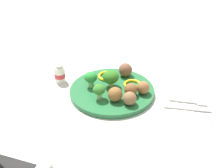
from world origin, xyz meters
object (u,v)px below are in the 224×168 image
meatball_mid_right (130,98)px  knife (190,108)px  meatball_near_rim (143,87)px  napkin (187,106)px  plate (112,91)px  meatball_back_left (131,90)px  meatball_center (115,94)px  meatball_front_right (125,70)px  broccoli_floret_near_rim (99,90)px  broccoli_floret_far_rim (111,77)px  pepper_ring_front_left (107,76)px  yogurt_bottle (60,74)px  fork (190,101)px  broccoli_floret_mid_left (91,77)px  pepper_ring_far_rim (132,84)px

meatball_mid_right → knife: meatball_mid_right is taller
meatball_near_rim → napkin: 0.15m
plate → meatball_back_left: (0.07, -0.02, 0.03)m
meatball_center → meatball_front_right: meatball_front_right is taller
meatball_near_rim → broccoli_floret_near_rim: bearing=-152.6°
broccoli_floret_far_rim → pepper_ring_front_left: broccoli_floret_far_rim is taller
broccoli_floret_near_rim → meatball_center: 0.05m
yogurt_bottle → meatball_mid_right: bearing=-20.5°
plate → fork: plate is taller
pepper_ring_front_left → napkin: bearing=-17.9°
broccoli_floret_near_rim → fork: 0.29m
plate → yogurt_bottle: yogurt_bottle is taller
broccoli_floret_far_rim → fork: bearing=-3.5°
meatball_center → meatball_mid_right: size_ratio=1.09×
napkin → fork: fork is taller
broccoli_floret_mid_left → broccoli_floret_near_rim: (0.05, -0.07, -0.00)m
plate → knife: bearing=-8.1°
pepper_ring_far_rim → knife: 0.21m
meatball_back_left → meatball_front_right: (-0.04, 0.12, 0.00)m
meatball_center → napkin: bearing=10.7°
napkin → knife: bearing=-67.0°
meatball_center → pepper_ring_far_rim: size_ratio=0.76×
meatball_front_right → pepper_ring_far_rim: (0.04, -0.06, -0.02)m
meatball_near_rim → yogurt_bottle: (-0.30, 0.03, -0.01)m
meatball_mid_right → yogurt_bottle: (-0.27, 0.10, -0.01)m
knife → broccoli_floret_near_rim: bearing=-174.6°
plate → meatball_back_left: size_ratio=6.73×
meatball_center → pepper_ring_far_rim: meatball_center is taller
pepper_ring_far_rim → knife: bearing=-21.1°
broccoli_floret_far_rim → napkin: (0.25, -0.03, -0.05)m
meatball_center → napkin: meatball_center is taller
meatball_center → napkin: (0.22, 0.04, -0.04)m
meatball_mid_right → knife: (0.18, 0.03, -0.03)m
meatball_center → meatball_front_right: (0.00, 0.16, 0.00)m
broccoli_floret_mid_left → meatball_center: broccoli_floret_mid_left is taller
broccoli_floret_mid_left → napkin: broccoli_floret_mid_left is taller
pepper_ring_front_left → plate: bearing=-64.9°
broccoli_floret_mid_left → fork: 0.33m
meatball_mid_right → yogurt_bottle: 0.29m
meatball_near_rim → meatball_front_right: meatball_front_right is taller
pepper_ring_front_left → yogurt_bottle: 0.17m
meatball_mid_right → meatball_back_left: same height
meatball_front_right → meatball_mid_right: bearing=-74.6°
meatball_center → yogurt_bottle: 0.24m
pepper_ring_front_left → fork: bearing=-14.1°
meatball_mid_right → pepper_ring_far_rim: size_ratio=0.70×
meatball_near_rim → pepper_ring_front_left: size_ratio=0.63×
meatball_center → pepper_ring_front_left: (-0.06, 0.13, -0.02)m
fork → napkin: bearing=-112.4°
meatball_near_rim → meatball_mid_right: bearing=-113.0°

